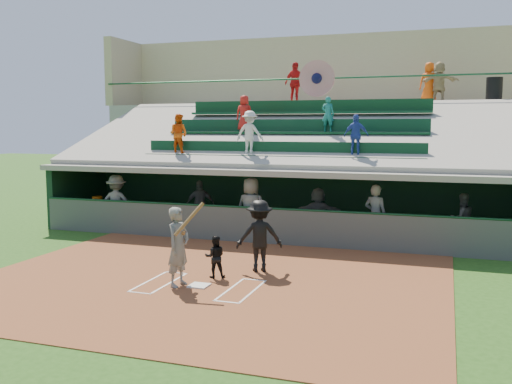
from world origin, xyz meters
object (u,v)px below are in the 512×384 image
(home_plate, at_px, (199,285))
(trash_bin, at_px, (494,89))
(batter_at_plate, at_px, (178,246))
(catcher, at_px, (215,257))
(white_table, at_px, (96,216))
(water_cooler, at_px, (97,201))

(home_plate, height_order, trash_bin, trash_bin)
(batter_at_plate, bearing_deg, catcher, 61.18)
(white_table, relative_size, trash_bin, 0.89)
(batter_at_plate, height_order, trash_bin, trash_bin)
(catcher, distance_m, water_cooler, 8.53)
(home_plate, bearing_deg, trash_bin, 61.24)
(batter_at_plate, xyz_separation_m, trash_bin, (7.32, 12.63, 4.12))
(batter_at_plate, relative_size, trash_bin, 2.16)
(batter_at_plate, bearing_deg, white_table, 136.06)
(catcher, bearing_deg, white_table, -60.12)
(catcher, bearing_deg, trash_bin, -143.19)
(catcher, bearing_deg, batter_at_plate, 38.18)
(home_plate, relative_size, white_table, 0.53)
(home_plate, height_order, white_table, white_table)
(catcher, xyz_separation_m, water_cooler, (-6.77, 5.18, 0.40))
(water_cooler, height_order, trash_bin, trash_bin)
(catcher, relative_size, trash_bin, 1.12)
(catcher, relative_size, white_table, 1.26)
(white_table, distance_m, trash_bin, 15.83)
(home_plate, xyz_separation_m, trash_bin, (6.87, 12.52, 5.02))
(home_plate, distance_m, trash_bin, 15.13)
(white_table, xyz_separation_m, trash_bin, (13.64, 6.54, 4.66))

